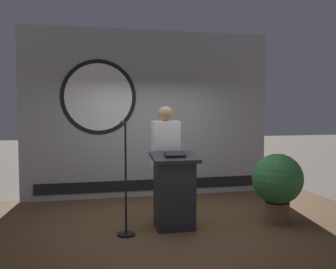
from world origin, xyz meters
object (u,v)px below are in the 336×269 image
object	(u,v)px
podium	(174,191)
potted_plant	(277,182)
speaker_person	(166,162)
microphone_stand	(125,195)

from	to	relation	value
podium	potted_plant	size ratio (longest dim) A/B	1.06
potted_plant	podium	bearing A→B (deg)	177.40
podium	speaker_person	size ratio (longest dim) A/B	0.63
speaker_person	microphone_stand	xyz separation A→B (m)	(-0.68, -0.59, -0.34)
podium	microphone_stand	xyz separation A→B (m)	(-0.70, -0.11, 0.01)
speaker_person	microphone_stand	bearing A→B (deg)	-139.27
microphone_stand	speaker_person	bearing A→B (deg)	40.73
podium	potted_plant	distance (m)	1.54
microphone_stand	potted_plant	distance (m)	2.23
speaker_person	potted_plant	xyz separation A→B (m)	(1.55, -0.55, -0.27)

